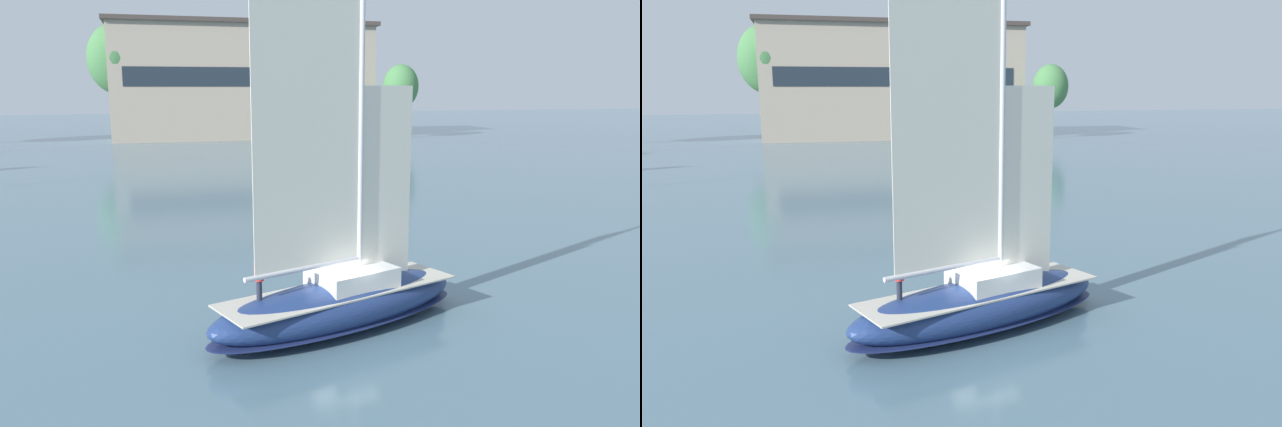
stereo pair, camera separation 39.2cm
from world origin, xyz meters
TOP-DOWN VIEW (x-y plane):
  - ground_plane at (0.00, 0.00)m, footprint 400.00×400.00m
  - waterfront_building at (9.41, 90.16)m, footprint 45.91×13.43m
  - tree_shore_center at (-11.67, 88.62)m, footprint 9.30×9.30m
  - tree_shore_right at (35.81, 82.22)m, footprint 6.24×6.24m
  - sailboat_main at (0.02, 0.01)m, footprint 11.46×6.68m
  - channel_buoy at (2.37, 14.28)m, footprint 0.98×0.98m

SIDE VIEW (x-z plane):
  - ground_plane at x=0.00m, z-range 0.00..0.00m
  - channel_buoy at x=2.37m, z-range -0.19..1.60m
  - sailboat_main at x=0.02m, z-range -6.42..8.79m
  - tree_shore_right at x=35.81m, z-range 2.57..15.40m
  - waterfront_building at x=9.41m, z-range 0.04..20.03m
  - tree_shore_center at x=-11.67m, z-range 3.83..22.98m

